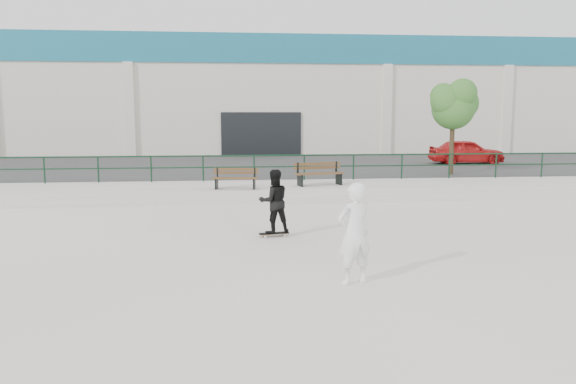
{
  "coord_description": "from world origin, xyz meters",
  "views": [
    {
      "loc": [
        -1.91,
        -11.31,
        3.19
      ],
      "look_at": [
        -0.55,
        2.0,
        1.29
      ],
      "focal_mm": 35.0,
      "sensor_mm": 36.0,
      "label": 1
    }
  ],
  "objects": [
    {
      "name": "parking_strip",
      "position": [
        0.0,
        18.0,
        0.25
      ],
      "size": [
        60.0,
        14.0,
        0.5
      ],
      "primitive_type": "cube",
      "color": "#343434",
      "rests_on": "ground"
    },
    {
      "name": "seated_skater",
      "position": [
        0.36,
        -1.27,
        0.96
      ],
      "size": [
        0.81,
        0.66,
        1.91
      ],
      "primitive_type": "imported",
      "rotation": [
        0.0,
        0.0,
        3.48
      ],
      "color": "white",
      "rests_on": "ground"
    },
    {
      "name": "railing",
      "position": [
        -0.0,
        10.8,
        1.24
      ],
      "size": [
        28.0,
        0.06,
        1.03
      ],
      "color": "#133520",
      "rests_on": "ledge"
    },
    {
      "name": "ground",
      "position": [
        0.0,
        0.0,
        0.0
      ],
      "size": [
        120.0,
        120.0,
        0.0
      ],
      "primitive_type": "plane",
      "color": "#B4AFA4",
      "rests_on": "ground"
    },
    {
      "name": "standing_skater",
      "position": [
        -0.82,
        2.9,
        0.92
      ],
      "size": [
        0.91,
        0.78,
        1.65
      ],
      "primitive_type": "imported",
      "rotation": [
        0.0,
        0.0,
        3.35
      ],
      "color": "black",
      "rests_on": "skateboard"
    },
    {
      "name": "bench_left",
      "position": [
        -1.76,
        8.52,
        0.87
      ],
      "size": [
        1.66,
        0.69,
        0.74
      ],
      "rotation": [
        0.0,
        0.0,
        -0.14
      ],
      "color": "#513B1C",
      "rests_on": "ledge"
    },
    {
      "name": "skateboard",
      "position": [
        -0.82,
        2.9,
        0.07
      ],
      "size": [
        0.8,
        0.35,
        0.09
      ],
      "rotation": [
        0.0,
        0.0,
        0.19
      ],
      "color": "black",
      "rests_on": "ground"
    },
    {
      "name": "commercial_building",
      "position": [
        -0.0,
        31.99,
        4.58
      ],
      "size": [
        44.2,
        16.33,
        8.0
      ],
      "color": "silver",
      "rests_on": "ground"
    },
    {
      "name": "red_car",
      "position": [
        10.41,
        17.05,
        1.15
      ],
      "size": [
        3.9,
        1.8,
        1.3
      ],
      "primitive_type": "imported",
      "rotation": [
        0.0,
        0.0,
        1.5
      ],
      "color": "red",
      "rests_on": "parking_strip"
    },
    {
      "name": "ledge",
      "position": [
        0.0,
        9.5,
        0.25
      ],
      "size": [
        30.0,
        3.0,
        0.5
      ],
      "primitive_type": "cube",
      "color": "#B9B2A9",
      "rests_on": "ground"
    },
    {
      "name": "bench_right",
      "position": [
        1.35,
        9.2,
        0.92
      ],
      "size": [
        1.92,
        0.91,
        0.85
      ],
      "rotation": [
        0.0,
        0.0,
        0.21
      ],
      "color": "#513B1C",
      "rests_on": "ledge"
    },
    {
      "name": "tree",
      "position": [
        7.7,
        12.3,
        3.58
      ],
      "size": [
        2.31,
        2.05,
        4.11
      ],
      "color": "#423421",
      "rests_on": "parking_strip"
    }
  ]
}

